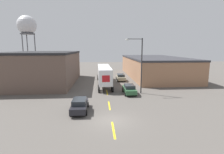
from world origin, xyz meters
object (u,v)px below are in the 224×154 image
(street_lamp, at_px, (140,62))
(parked_car_left_near, at_px, (80,105))
(semi_truck, at_px, (104,73))
(parked_car_right_far, at_px, (121,77))
(water_tower, at_px, (27,26))
(parked_car_right_mid, at_px, (129,89))

(street_lamp, bearing_deg, parked_car_left_near, -139.00)
(semi_truck, relative_size, parked_car_right_far, 3.30)
(semi_truck, xyz_separation_m, water_tower, (-23.31, 21.20, 12.17))
(parked_car_right_mid, xyz_separation_m, parked_car_left_near, (-7.52, -7.88, 0.00))
(semi_truck, height_order, street_lamp, street_lamp)
(parked_car_left_near, bearing_deg, semi_truck, 77.86)
(parked_car_right_mid, height_order, street_lamp, street_lamp)
(parked_car_right_far, xyz_separation_m, water_tower, (-27.42, 16.88, 13.76))
(semi_truck, relative_size, water_tower, 0.88)
(parked_car_right_far, bearing_deg, parked_car_right_mid, -90.00)
(street_lamp, bearing_deg, water_tower, 135.15)
(parked_car_right_mid, distance_m, parked_car_right_far, 12.29)
(parked_car_right_mid, bearing_deg, street_lamp, 5.42)
(parked_car_right_mid, xyz_separation_m, parked_car_right_far, (0.00, 12.29, 0.00))
(parked_car_right_mid, bearing_deg, water_tower, 133.24)
(parked_car_right_mid, relative_size, water_tower, 0.27)
(parked_car_left_near, bearing_deg, street_lamp, 41.00)
(semi_truck, xyz_separation_m, parked_car_right_far, (4.11, 4.33, -1.58))
(semi_truck, distance_m, parked_car_right_mid, 9.10)
(semi_truck, distance_m, water_tower, 33.78)
(parked_car_right_mid, xyz_separation_m, water_tower, (-27.42, 29.16, 13.76))
(semi_truck, distance_m, parked_car_right_far, 6.18)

